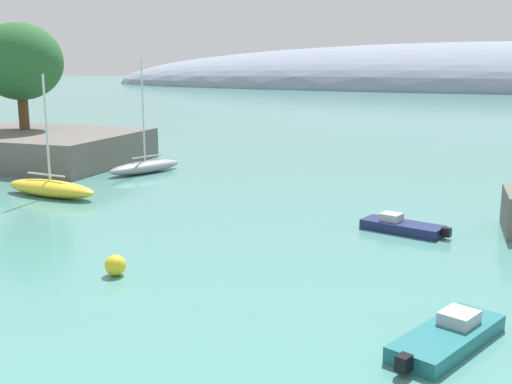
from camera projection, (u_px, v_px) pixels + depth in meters
The scene contains 7 objects.
shore_outcrop at pixel (27, 147), 55.28m from camera, with size 18.76×13.31×2.66m, color #66605B.
tree_clump_shore at pixel (20, 62), 55.44m from camera, with size 7.50×7.50×9.38m.
sailboat_grey_near_shore at pixel (145, 166), 49.96m from camera, with size 4.18×6.80×8.90m.
sailboat_yellow_mid_mooring at pixel (51, 188), 41.35m from camera, with size 7.46×2.84×7.94m.
motorboat_teal_foreground at pixel (448, 336), 19.82m from camera, with size 3.48×5.26×0.93m.
motorboat_navy_outer at pixel (402, 226), 32.92m from camera, with size 4.75×2.70×0.91m.
mooring_buoy_yellow at pixel (115, 265), 26.24m from camera, with size 0.88×0.88×0.88m, color yellow.
Camera 1 is at (11.13, -7.28, 8.84)m, focal length 44.25 mm.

